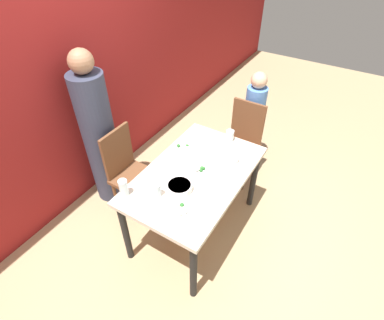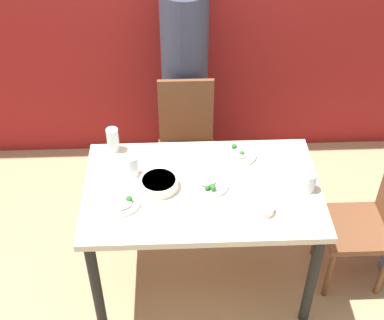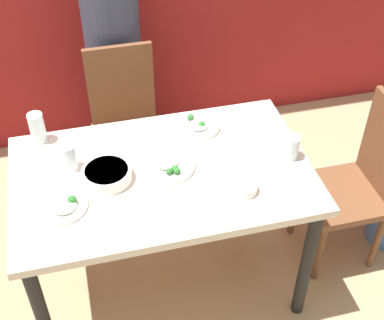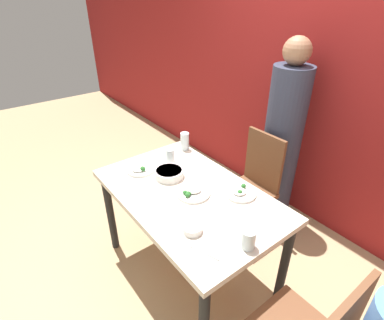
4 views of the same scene
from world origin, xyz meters
TOP-DOWN VIEW (x-y plane):
  - ground_plane at (0.00, 0.00)m, footprint 10.00×10.00m
  - wall_back at (0.00, 1.37)m, footprint 10.00×0.06m
  - dining_table at (0.00, 0.00)m, footprint 1.32×0.82m
  - chair_adult_spot at (-0.06, 0.75)m, footprint 0.40×0.40m
  - chair_child_spot at (1.01, -0.02)m, footprint 0.40×0.40m
  - person_adult at (-0.06, 1.08)m, footprint 0.32×0.32m
  - person_child at (1.29, -0.02)m, footprint 0.23×0.23m
  - bowl_curry at (-0.24, 0.01)m, footprint 0.21×0.21m
  - plate_rice_adult at (-0.44, -0.12)m, footprint 0.21×0.21m
  - plate_rice_child at (0.23, 0.26)m, footprint 0.21×0.21m
  - plate_noodles at (0.03, 0.01)m, footprint 0.23×0.23m
  - bowl_rice_small at (0.31, -0.21)m, footprint 0.11×0.11m
  - glass_water_tall at (0.58, -0.04)m, footprint 0.08×0.08m
  - glass_water_short at (-0.51, 0.35)m, footprint 0.07×0.07m
  - glass_water_center at (-0.39, 0.12)m, footprint 0.07×0.07m
  - fork_steel at (0.48, -0.25)m, footprint 0.18×0.08m
  - spoon_steel at (-0.08, 0.26)m, footprint 0.17×0.09m

SIDE VIEW (x-z plane):
  - ground_plane at x=0.00m, z-range 0.00..0.00m
  - chair_adult_spot at x=-0.06m, z-range 0.03..0.97m
  - chair_child_spot at x=1.01m, z-range 0.03..0.97m
  - person_child at x=1.29m, z-range -0.03..1.18m
  - dining_table at x=0.00m, z-range 0.29..1.07m
  - fork_steel at x=0.48m, z-range 0.78..0.78m
  - spoon_steel at x=-0.08m, z-range 0.78..0.78m
  - person_adult at x=-0.06m, z-range -0.06..1.62m
  - plate_rice_child at x=0.23m, z-range 0.76..0.82m
  - plate_rice_adult at x=-0.44m, z-range 0.76..0.82m
  - plate_noodles at x=0.03m, z-range 0.77..0.82m
  - bowl_rice_small at x=0.31m, z-range 0.78..0.82m
  - bowl_curry at x=-0.24m, z-range 0.78..0.83m
  - glass_water_tall at x=0.58m, z-range 0.78..0.89m
  - glass_water_center at x=-0.39m, z-range 0.78..0.90m
  - glass_water_short at x=-0.51m, z-range 0.78..0.93m
  - wall_back at x=0.00m, z-range 0.00..2.70m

